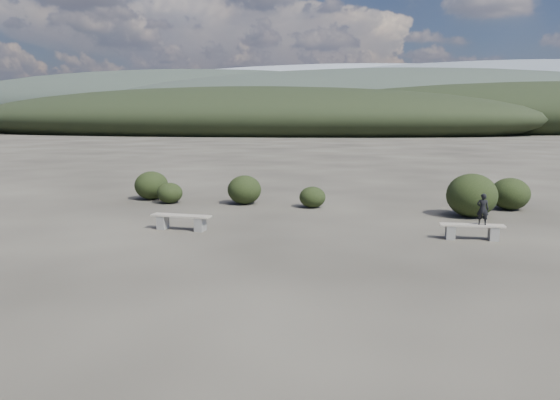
# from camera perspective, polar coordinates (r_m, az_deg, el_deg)

# --- Properties ---
(ground) EXTENTS (1200.00, 1200.00, 0.00)m
(ground) POSITION_cam_1_polar(r_m,az_deg,el_deg) (11.30, -1.28, -8.26)
(ground) COLOR #2C2922
(ground) RESTS_ON ground
(bench_left) EXTENTS (1.82, 0.53, 0.45)m
(bench_left) POSITION_cam_1_polar(r_m,az_deg,el_deg) (16.23, -10.27, -2.16)
(bench_left) COLOR slate
(bench_left) RESTS_ON ground
(bench_right) EXTENTS (1.70, 0.41, 0.42)m
(bench_right) POSITION_cam_1_polar(r_m,az_deg,el_deg) (15.61, 19.41, -3.02)
(bench_right) COLOR slate
(bench_right) RESTS_ON ground
(seated_person) EXTENTS (0.34, 0.24, 0.85)m
(seated_person) POSITION_cam_1_polar(r_m,az_deg,el_deg) (15.55, 20.42, -0.89)
(seated_person) COLOR black
(seated_person) RESTS_ON bench_right
(shrub_a) EXTENTS (0.96, 0.96, 0.79)m
(shrub_a) POSITION_cam_1_polar(r_m,az_deg,el_deg) (21.27, -11.43, 0.72)
(shrub_a) COLOR black
(shrub_a) RESTS_ON ground
(shrub_b) EXTENTS (1.27, 1.27, 1.09)m
(shrub_b) POSITION_cam_1_polar(r_m,az_deg,el_deg) (20.67, -3.74, 1.07)
(shrub_b) COLOR black
(shrub_b) RESTS_ON ground
(shrub_c) EXTENTS (0.96, 0.96, 0.77)m
(shrub_c) POSITION_cam_1_polar(r_m,az_deg,el_deg) (19.89, 3.41, 0.30)
(shrub_c) COLOR black
(shrub_c) RESTS_ON ground
(shrub_d) EXTENTS (1.65, 1.65, 1.44)m
(shrub_d) POSITION_cam_1_polar(r_m,az_deg,el_deg) (19.07, 19.40, 0.47)
(shrub_d) COLOR black
(shrub_d) RESTS_ON ground
(shrub_e) EXTENTS (1.37, 1.37, 1.14)m
(shrub_e) POSITION_cam_1_polar(r_m,az_deg,el_deg) (21.06, 22.92, 0.60)
(shrub_e) COLOR black
(shrub_e) RESTS_ON ground
(shrub_f) EXTENTS (1.33, 1.33, 1.13)m
(shrub_f) POSITION_cam_1_polar(r_m,az_deg,el_deg) (22.39, -13.28, 1.49)
(shrub_f) COLOR black
(shrub_f) RESTS_ON ground
(mountain_ridges) EXTENTS (500.00, 400.00, 56.00)m
(mountain_ridges) POSITION_cam_1_polar(r_m,az_deg,el_deg) (349.85, 9.20, 9.90)
(mountain_ridges) COLOR black
(mountain_ridges) RESTS_ON ground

